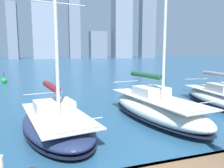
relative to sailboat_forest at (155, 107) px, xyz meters
The scene contains 4 objects.
city_skyline 152.78m from the sailboat_forest, 93.67° to the right, with size 170.79×19.10×51.56m.
sailboat_forest is the anchor object (origin of this frame).
sailboat_maroon 5.67m from the sailboat_forest, ahead, with size 4.01×7.01×9.16m.
channel_buoy 22.60m from the sailboat_forest, 61.98° to the right, with size 0.70×0.70×1.40m.
Camera 1 is at (3.36, 3.96, 3.80)m, focal length 35.00 mm.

